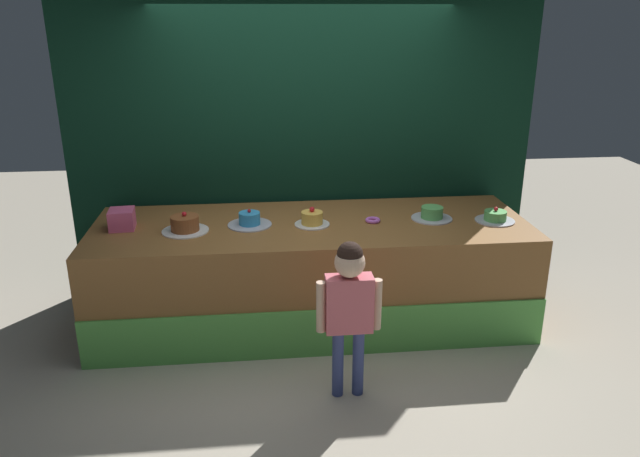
# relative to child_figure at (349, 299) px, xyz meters

# --- Properties ---
(ground_plane) EXTENTS (12.00, 12.00, 0.00)m
(ground_plane) POSITION_rel_child_figure_xyz_m (-0.14, 0.50, -0.71)
(ground_plane) COLOR #BCB29E
(stage_platform) EXTENTS (3.46, 1.21, 0.85)m
(stage_platform) POSITION_rel_child_figure_xyz_m (-0.14, 1.09, -0.29)
(stage_platform) COLOR brown
(stage_platform) RESTS_ON ground_plane
(curtain_backdrop) EXTENTS (4.06, 0.08, 2.66)m
(curtain_backdrop) POSITION_rel_child_figure_xyz_m (-0.14, 1.79, 0.62)
(curtain_backdrop) COLOR black
(curtain_backdrop) RESTS_ON ground_plane
(child_figure) EXTENTS (0.43, 0.20, 1.10)m
(child_figure) POSITION_rel_child_figure_xyz_m (0.00, 0.00, 0.00)
(child_figure) COLOR #3F4C8C
(child_figure) RESTS_ON ground_plane
(pink_box) EXTENTS (0.20, 0.21, 0.15)m
(pink_box) POSITION_rel_child_figure_xyz_m (-1.61, 1.11, 0.22)
(pink_box) COLOR #EF5F92
(pink_box) RESTS_ON stage_platform
(donut) EXTENTS (0.12, 0.12, 0.03)m
(donut) POSITION_rel_child_figure_xyz_m (0.35, 1.06, 0.16)
(donut) COLOR #CC66D8
(donut) RESTS_ON stage_platform
(cake_far_left) EXTENTS (0.36, 0.36, 0.16)m
(cake_far_left) POSITION_rel_child_figure_xyz_m (-1.12, 1.00, 0.20)
(cake_far_left) COLOR white
(cake_far_left) RESTS_ON stage_platform
(cake_left) EXTENTS (0.35, 0.35, 0.13)m
(cake_left) POSITION_rel_child_figure_xyz_m (-0.63, 1.09, 0.18)
(cake_left) COLOR silver
(cake_left) RESTS_ON stage_platform
(cake_center) EXTENTS (0.28, 0.28, 0.15)m
(cake_center) POSITION_rel_child_figure_xyz_m (-0.14, 1.05, 0.19)
(cake_center) COLOR white
(cake_center) RESTS_ON stage_platform
(cake_right) EXTENTS (0.33, 0.33, 0.10)m
(cake_right) POSITION_rel_child_figure_xyz_m (0.84, 1.09, 0.18)
(cake_right) COLOR silver
(cake_right) RESTS_ON stage_platform
(cake_far_right) EXTENTS (0.32, 0.32, 0.12)m
(cake_far_right) POSITION_rel_child_figure_xyz_m (1.33, 0.98, 0.18)
(cake_far_right) COLOR silver
(cake_far_right) RESTS_ON stage_platform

